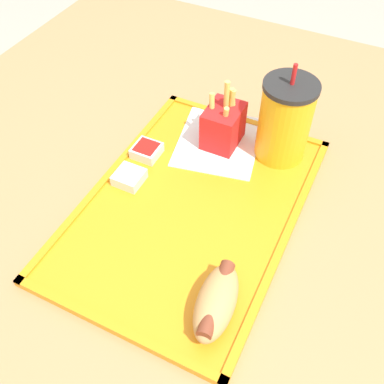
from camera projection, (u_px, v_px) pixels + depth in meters
ground_plane at (193, 355)px, 1.29m from camera, size 8.00×8.00×0.00m
dining_table at (193, 294)px, 1.02m from camera, size 1.20×1.16×0.71m
food_tray at (192, 206)px, 0.73m from camera, size 0.48×0.32×0.01m
paper_napkin at (219, 141)px, 0.82m from camera, size 0.19×0.17×0.00m
soda_cup at (285, 120)px, 0.75m from camera, size 0.09×0.09×0.18m
hot_dog_far at (216, 301)px, 0.58m from camera, size 0.12×0.06×0.05m
fries_carton at (221, 124)px, 0.79m from camera, size 0.07×0.06×0.13m
sauce_cup_mayo at (129, 177)px, 0.75m from camera, size 0.05×0.05×0.02m
sauce_cup_ketchup at (147, 150)px, 0.79m from camera, size 0.05×0.05×0.02m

